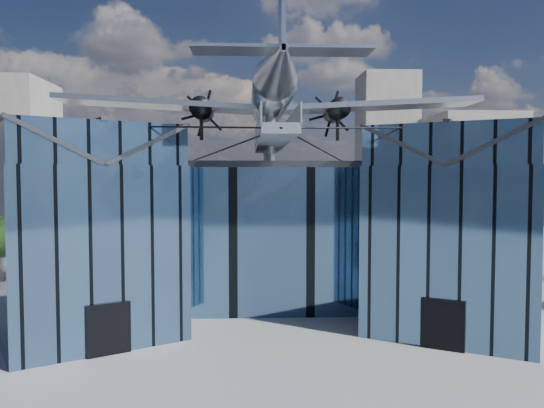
{
  "coord_description": "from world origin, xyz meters",
  "views": [
    {
      "loc": [
        -1.54,
        -30.9,
        8.93
      ],
      "look_at": [
        0.0,
        2.0,
        7.2
      ],
      "focal_mm": 35.0,
      "sensor_mm": 36.0,
      "label": 1
    }
  ],
  "objects": [
    {
      "name": "museum",
      "position": [
        0.0,
        5.82,
        5.54
      ],
      "size": [
        32.88,
        24.5,
        17.6
      ],
      "color": "#476A91",
      "rests_on": "ground"
    },
    {
      "name": "ground_plane",
      "position": [
        0.0,
        0.0,
        0.0
      ],
      "size": [
        120.0,
        120.0,
        0.0
      ],
      "primitive_type": "plane",
      "color": "gray"
    },
    {
      "name": "bg_towers",
      "position": [
        1.45,
        50.49,
        10.01
      ],
      "size": [
        77.0,
        24.5,
        26.0
      ],
      "color": "gray",
      "rests_on": "ground"
    }
  ]
}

